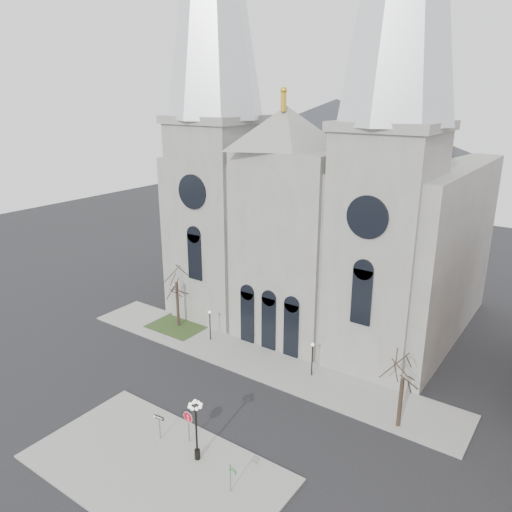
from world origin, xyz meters
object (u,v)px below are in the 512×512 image
Objects in this scene: stop_sign at (188,420)px; globe_lamp at (196,422)px; one_way_sign at (159,422)px; street_name_sign at (231,476)px.

stop_sign is 0.53× the size of globe_lamp.
stop_sign is 1.22× the size of one_way_sign.
street_name_sign is (7.55, -1.11, -0.15)m from one_way_sign.
stop_sign is at bearing 20.26° from one_way_sign.
stop_sign reaches higher than street_name_sign.
street_name_sign is at bearing 2.96° from stop_sign.
globe_lamp reaches higher than street_name_sign.
one_way_sign is 0.98× the size of street_name_sign.
globe_lamp is 4.04m from one_way_sign.
stop_sign is at bearing 148.73° from globe_lamp.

